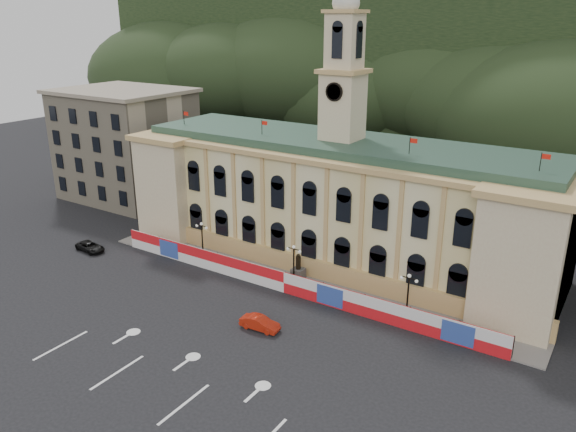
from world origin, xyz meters
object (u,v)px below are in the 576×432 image
Objects in this scene: black_suv at (90,247)px; statue at (298,273)px; lamp_center at (294,262)px; red_sedan at (260,323)px.

statue is at bearing -70.81° from black_suv.
statue is at bearing 90.00° from lamp_center.
statue is 29.52m from black_suv.
lamp_center is 29.39m from black_suv.
black_suv is (-28.61, -6.24, -2.44)m from lamp_center.
statue is 0.87× the size of red_sedan.
statue is 2.14m from lamp_center.
statue is 0.79× the size of black_suv.
lamp_center reaches higher than statue.
lamp_center is at bearing 8.19° from red_sedan.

